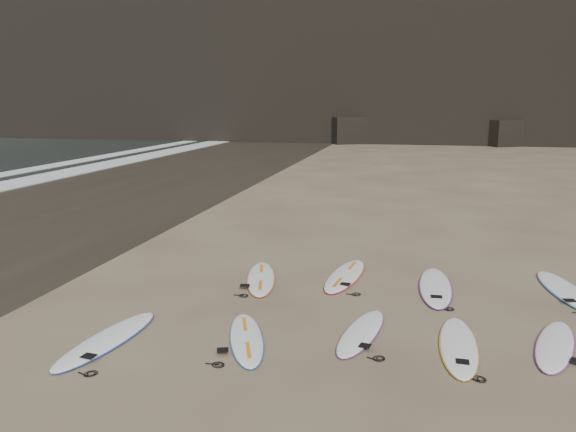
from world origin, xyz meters
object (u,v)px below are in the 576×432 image
surfboard_4 (555,345)px  surfboard_7 (435,286)px  surfboard_2 (361,332)px  surfboard_1 (246,338)px  surfboard_6 (345,275)px  surfboard_3 (458,345)px  surfboard_8 (566,290)px  surfboard_5 (261,278)px  surfboard_0 (107,339)px

surfboard_4 → surfboard_7: size_ratio=0.83×
surfboard_2 → surfboard_7: size_ratio=0.81×
surfboard_1 → surfboard_6: size_ratio=0.84×
surfboard_3 → surfboard_6: 4.05m
surfboard_2 → surfboard_3: size_ratio=0.91×
surfboard_1 → surfboard_6: 4.03m
surfboard_2 → surfboard_7: (1.34, 2.78, 0.01)m
surfboard_4 → surfboard_8: size_ratio=0.84×
surfboard_5 → surfboard_7: surfboard_7 is taller
surfboard_2 → surfboard_7: bearing=75.1°
surfboard_1 → surfboard_5: size_ratio=0.89×
surfboard_6 → surfboard_8: surfboard_8 is taller
surfboard_0 → surfboard_2: (4.15, 1.24, -0.01)m
surfboard_4 → surfboard_8: bearing=90.7°
surfboard_0 → surfboard_4: (7.32, 1.41, -0.01)m
surfboard_0 → surfboard_3: 5.86m
surfboard_5 → surfboard_7: 3.85m
surfboard_6 → surfboard_1: bearing=-100.1°
surfboard_0 → surfboard_2: bearing=24.2°
surfboard_4 → surfboard_5: surfboard_5 is taller
surfboard_7 → surfboard_0: bearing=-144.1°
surfboard_2 → surfboard_3: 1.62m
surfboard_6 → surfboard_7: surfboard_7 is taller
surfboard_3 → surfboard_5: bearing=147.4°
surfboard_1 → surfboard_3: bearing=-12.1°
surfboard_4 → surfboard_2: bearing=-160.1°
surfboard_1 → surfboard_7: surfboard_7 is taller
surfboard_8 → surfboard_7: bearing=179.2°
surfboard_7 → surfboard_8: (2.69, 0.35, -0.00)m
surfboard_3 → surfboard_5: 4.94m
surfboard_3 → surfboard_4: 1.60m
surfboard_6 → surfboard_2: bearing=-70.7°
surfboard_0 → surfboard_5: bearing=74.0°
surfboard_2 → surfboard_4: 3.17m
surfboard_4 → surfboard_0: bearing=-152.2°
surfboard_0 → surfboard_8: (8.18, 4.37, 0.00)m
surfboard_0 → surfboard_4: 7.46m
surfboard_1 → surfboard_6: (1.21, 3.84, 0.01)m
surfboard_0 → surfboard_4: surfboard_0 is taller
surfboard_3 → surfboard_2: bearing=174.1°
surfboard_3 → surfboard_4: bearing=14.0°
surfboard_3 → surfboard_8: 4.11m
surfboard_6 → surfboard_3: bearing=-48.3°
surfboard_5 → surfboard_6: size_ratio=0.94×
surfboard_2 → surfboard_3: (1.61, -0.19, 0.00)m
surfboard_3 → surfboard_6: (-2.28, 3.35, 0.00)m
surfboard_2 → surfboard_8: (4.03, 3.13, 0.01)m
surfboard_2 → surfboard_4: size_ratio=0.97×
surfboard_1 → surfboard_3: size_ratio=0.92×
surfboard_5 → surfboard_8: bearing=-8.8°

